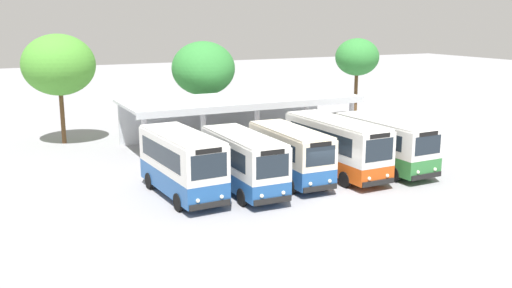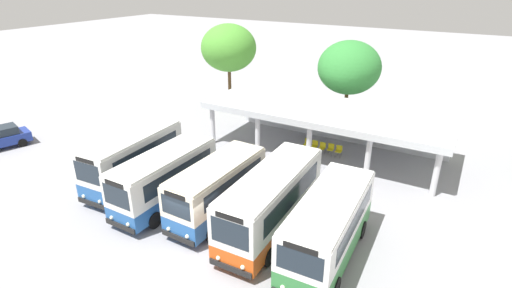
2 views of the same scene
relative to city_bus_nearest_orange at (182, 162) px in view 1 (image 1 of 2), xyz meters
The scene contains 15 objects.
ground_plane 7.67m from the city_bus_nearest_orange, 21.90° to the right, with size 180.00×180.00×0.00m, color #939399.
city_bus_nearest_orange is the anchor object (origin of this frame).
city_bus_second_in_row 3.28m from the city_bus_nearest_orange, 12.60° to the right, with size 2.30×6.94×3.15m.
city_bus_middle_cream 6.39m from the city_bus_nearest_orange, ahead, with size 2.33×6.70×3.08m.
city_bus_fourth_amber 9.59m from the city_bus_nearest_orange, ahead, with size 2.52×8.08×3.32m.
city_bus_fifth_blue 12.79m from the city_bus_nearest_orange, ahead, with size 2.65×7.37×3.16m.
terminal_canopy 14.02m from the city_bus_nearest_orange, 53.81° to the left, with size 17.39×6.49×3.40m.
waiting_chair_end_by_column 12.66m from the city_bus_nearest_orange, 55.46° to the left, with size 0.46×0.46×0.86m.
waiting_chair_second_from_end 12.99m from the city_bus_nearest_orange, 53.08° to the left, with size 0.46×0.46×0.86m.
waiting_chair_middle_seat 13.34m from the city_bus_nearest_orange, 50.83° to the left, with size 0.46×0.46×0.86m.
waiting_chair_fourth_seat 13.80m from the city_bus_nearest_orange, 49.06° to the left, with size 0.46×0.46×0.86m.
waiting_chair_fifth_seat 14.20m from the city_bus_nearest_orange, 47.08° to the left, with size 0.46×0.46×0.86m.
roadside_tree_behind_canopy 19.03m from the city_bus_nearest_orange, 65.41° to the left, with size 5.25×5.25×7.29m.
roadside_tree_east_of_canopy 26.59m from the city_bus_nearest_orange, 34.43° to the left, with size 3.91×3.91×7.38m.
roadside_tree_west_of_canopy 17.11m from the city_bus_nearest_orange, 102.86° to the left, with size 5.24×5.24×8.06m.
Camera 1 is at (-16.10, -24.75, 9.22)m, focal length 40.11 mm.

